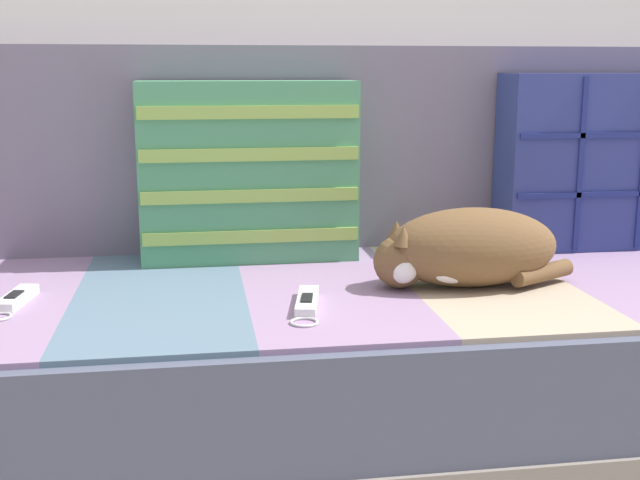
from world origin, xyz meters
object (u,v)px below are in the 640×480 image
at_px(couch, 398,366).
at_px(sleeping_cat, 464,250).
at_px(throw_pillow_quilted, 598,162).
at_px(throw_pillow_striped, 249,172).
at_px(game_remote_far, 307,303).
at_px(game_remote_near, 15,300).

bearing_deg(couch, sleeping_cat, -39.75).
distance_m(throw_pillow_quilted, throw_pillow_striped, 0.82).
height_order(couch, game_remote_far, game_remote_far).
distance_m(throw_pillow_striped, sleeping_cat, 0.51).
xyz_separation_m(throw_pillow_quilted, sleeping_cat, (-0.43, -0.30, -0.13)).
distance_m(throw_pillow_quilted, sleeping_cat, 0.54).
bearing_deg(sleeping_cat, throw_pillow_striped, 142.81).
height_order(throw_pillow_quilted, game_remote_far, throw_pillow_quilted).
height_order(throw_pillow_striped, sleeping_cat, throw_pillow_striped).
bearing_deg(game_remote_near, sleeping_cat, -0.41).
xyz_separation_m(throw_pillow_striped, game_remote_near, (-0.45, -0.30, -0.19)).
relative_size(throw_pillow_quilted, throw_pillow_striped, 0.98).
distance_m(sleeping_cat, game_remote_far, 0.34).
xyz_separation_m(throw_pillow_quilted, throw_pillow_striped, (-0.82, -0.00, -0.01)).
xyz_separation_m(couch, throw_pillow_striped, (-0.29, 0.21, 0.39)).
relative_size(couch, game_remote_far, 9.87).
distance_m(couch, game_remote_near, 0.77).
bearing_deg(game_remote_far, throw_pillow_quilted, 27.93).
bearing_deg(game_remote_near, throw_pillow_quilted, 13.08).
bearing_deg(game_remote_near, throw_pillow_striped, 33.38).
bearing_deg(throw_pillow_striped, game_remote_near, -146.62).
bearing_deg(game_remote_near, couch, 6.30).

